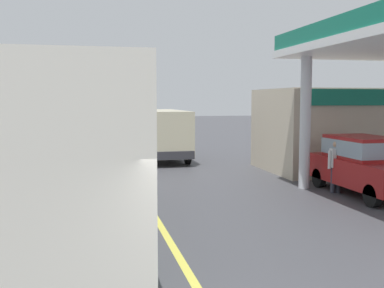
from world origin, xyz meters
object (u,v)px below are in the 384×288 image
coach_bus_main (47,166)px  car_at_pump (364,162)px  pedestrian_by_shop (336,164)px  minibus_opposing_lane (162,130)px

coach_bus_main → car_at_pump: 9.88m
coach_bus_main → pedestrian_by_shop: 9.43m
car_at_pump → pedestrian_by_shop: (-0.70, 0.44, -0.08)m
minibus_opposing_lane → pedestrian_by_shop: bearing=-66.9°
car_at_pump → pedestrian_by_shop: size_ratio=2.53×
coach_bus_main → car_at_pump: size_ratio=2.63×
coach_bus_main → car_at_pump: bearing=22.3°
minibus_opposing_lane → pedestrian_by_shop: minibus_opposing_lane is taller
coach_bus_main → minibus_opposing_lane: 14.38m
minibus_opposing_lane → pedestrian_by_shop: (4.06, -9.52, -0.54)m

